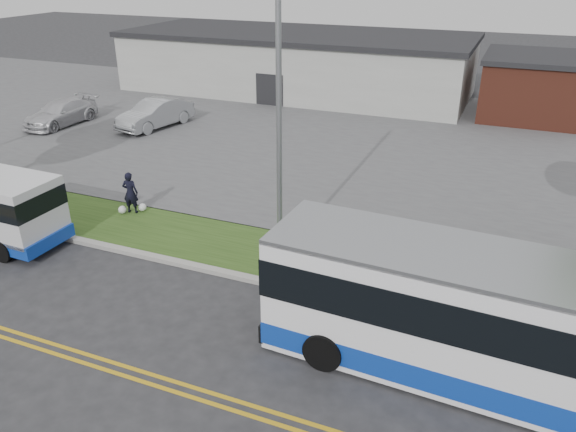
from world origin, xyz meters
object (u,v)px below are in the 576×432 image
at_px(transit_bus, 513,328).
at_px(parked_car_a, 155,114).
at_px(streetlight_near, 278,110).
at_px(parked_car_b, 61,113).
at_px(pedestrian, 130,193).

distance_m(transit_bus, parked_car_a, 25.69).
relative_size(streetlight_near, parked_car_b, 1.91).
xyz_separation_m(streetlight_near, pedestrian, (-6.92, 1.13, -4.28)).
xyz_separation_m(streetlight_near, parked_car_b, (-18.71, 10.07, -4.41)).
bearing_deg(parked_car_b, transit_bus, -25.31).
bearing_deg(streetlight_near, transit_bus, -25.71).
relative_size(streetlight_near, parked_car_a, 1.90).
relative_size(parked_car_a, parked_car_b, 1.01).
relative_size(transit_bus, parked_car_a, 2.42).
bearing_deg(parked_car_a, transit_bus, -24.94).
bearing_deg(parked_car_a, parked_car_b, -151.06).
distance_m(pedestrian, parked_car_b, 14.80).
bearing_deg(pedestrian, streetlight_near, 158.14).
relative_size(streetlight_near, pedestrian, 5.56).
bearing_deg(streetlight_near, parked_car_a, 137.98).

